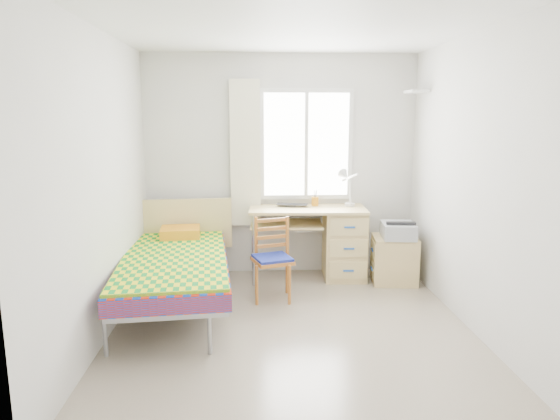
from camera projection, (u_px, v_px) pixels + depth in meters
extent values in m
plane|color=#BCAD93|center=(292.00, 329.00, 4.47)|extent=(3.50, 3.50, 0.00)
plane|color=white|center=(293.00, 25.00, 3.99)|extent=(3.50, 3.50, 0.00)
plane|color=silver|center=(281.00, 166.00, 5.95)|extent=(3.20, 0.00, 3.20)
plane|color=silver|center=(101.00, 187.00, 4.14)|extent=(0.00, 3.50, 3.50)
plane|color=silver|center=(476.00, 184.00, 4.31)|extent=(0.00, 3.50, 3.50)
cube|color=white|center=(306.00, 145.00, 5.90)|extent=(1.10, 0.04, 1.30)
cube|color=white|center=(306.00, 145.00, 5.89)|extent=(1.00, 0.02, 1.20)
cube|color=white|center=(306.00, 145.00, 5.88)|extent=(0.04, 0.02, 1.20)
cube|color=#F0E6C6|center=(245.00, 154.00, 5.83)|extent=(0.35, 0.05, 1.70)
cube|color=white|center=(417.00, 92.00, 5.52)|extent=(0.20, 0.32, 0.03)
cube|color=#9899A0|center=(175.00, 274.00, 4.87)|extent=(1.15, 2.22, 0.06)
cube|color=red|center=(175.00, 266.00, 4.86)|extent=(1.19, 2.24, 0.15)
cube|color=yellow|center=(174.00, 258.00, 4.82)|extent=(1.16, 2.12, 0.03)
cube|color=#D1B96D|center=(188.00, 224.00, 5.84)|extent=(1.02, 0.14, 0.59)
cube|color=orange|center=(180.00, 232.00, 5.58)|extent=(0.46, 0.40, 0.11)
cylinder|color=#9899A0|center=(105.00, 336.00, 3.94)|extent=(0.04, 0.04, 0.34)
cylinder|color=#9899A0|center=(224.00, 263.00, 5.88)|extent=(0.04, 0.04, 0.34)
cube|color=#D1B96D|center=(308.00, 209.00, 5.78)|extent=(1.37, 0.68, 0.03)
cube|color=tan|center=(344.00, 244.00, 5.88)|extent=(0.50, 0.62, 0.81)
cube|color=tan|center=(286.00, 224.00, 5.80)|extent=(0.85, 0.61, 0.02)
cylinder|color=#9899A0|center=(254.00, 251.00, 5.57)|extent=(0.03, 0.03, 0.81)
cylinder|color=#9899A0|center=(254.00, 239.00, 6.07)|extent=(0.03, 0.03, 0.81)
cube|color=#AE6221|center=(272.00, 261.00, 5.15)|extent=(0.46, 0.46, 0.04)
cube|color=navy|center=(272.00, 258.00, 5.14)|extent=(0.44, 0.44, 0.04)
cube|color=#AE6221|center=(272.00, 233.00, 5.26)|extent=(0.32, 0.13, 0.37)
cylinder|color=#AE6221|center=(257.00, 285.00, 5.01)|extent=(0.03, 0.03, 0.41)
cylinder|color=#AE6221|center=(287.00, 255.00, 5.32)|extent=(0.04, 0.04, 0.84)
cube|color=tan|center=(394.00, 260.00, 5.70)|extent=(0.53, 0.49, 0.53)
cube|color=#D1B96D|center=(373.00, 250.00, 5.66)|extent=(0.05, 0.40, 0.19)
cube|color=#D1B96D|center=(373.00, 269.00, 5.71)|extent=(0.05, 0.40, 0.19)
cube|color=#B0B4B8|center=(398.00, 230.00, 5.60)|extent=(0.40, 0.45, 0.17)
cube|color=black|center=(398.00, 223.00, 5.59)|extent=(0.32, 0.37, 0.02)
imported|color=black|center=(292.00, 206.00, 5.81)|extent=(0.41, 0.31, 0.03)
cylinder|color=orange|center=(315.00, 201.00, 5.90)|extent=(0.09, 0.09, 0.10)
cylinder|color=white|center=(350.00, 205.00, 5.88)|extent=(0.12, 0.12, 0.04)
cylinder|color=white|center=(350.00, 190.00, 5.85)|extent=(0.02, 0.13, 0.32)
cylinder|color=white|center=(350.00, 177.00, 5.74)|extent=(0.15, 0.28, 0.13)
cone|color=white|center=(345.00, 175.00, 5.63)|extent=(0.17, 0.18, 0.15)
imported|color=gray|center=(294.00, 229.00, 5.79)|extent=(0.21, 0.28, 0.02)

